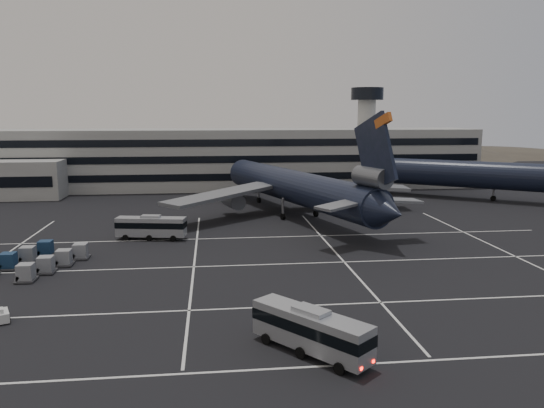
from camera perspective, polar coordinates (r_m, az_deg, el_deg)
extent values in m
plane|color=black|center=(59.29, -2.67, -7.68)|extent=(260.00, 260.00, 0.00)
cube|color=silver|center=(38.92, -0.36, -17.35)|extent=(90.00, 0.25, 0.01)
cube|color=silver|center=(49.86, -1.87, -11.09)|extent=(90.00, 0.25, 0.01)
cube|color=silver|center=(63.11, -2.92, -6.59)|extent=(90.00, 0.25, 0.01)
cube|color=silver|center=(76.62, -3.58, -3.66)|extent=(90.00, 0.25, 0.01)
cube|color=silver|center=(64.96, -8.35, -6.21)|extent=(0.25, 55.00, 0.01)
cube|color=silver|center=(66.79, 7.35, -5.74)|extent=(0.25, 55.00, 0.01)
cube|color=silver|center=(75.07, 23.95, -4.78)|extent=(0.25, 55.00, 0.01)
cube|color=gray|center=(128.95, -4.87, 4.92)|extent=(120.00, 18.00, 14.00)
cube|color=black|center=(120.31, -4.72, 2.90)|extent=(118.00, 0.20, 1.60)
cube|color=black|center=(119.90, -4.75, 4.80)|extent=(118.00, 0.20, 1.60)
cube|color=black|center=(119.64, -4.77, 6.57)|extent=(118.00, 0.20, 1.60)
cylinder|color=gray|center=(136.24, 10.06, 6.75)|extent=(4.40, 4.40, 22.00)
cylinder|color=black|center=(136.16, 10.20, 11.58)|extent=(8.00, 8.00, 3.00)
ellipsoid|color=#38332B|center=(235.05, -20.35, 2.22)|extent=(196.00, 140.00, 32.00)
ellipsoid|color=#38332B|center=(231.07, 1.92, 1.95)|extent=(252.00, 180.00, 44.00)
ellipsoid|color=#38332B|center=(254.80, 20.05, 3.11)|extent=(168.00, 120.00, 24.00)
cylinder|color=black|center=(91.86, 2.42, 1.88)|extent=(20.61, 47.28, 5.60)
cone|color=black|center=(115.56, -3.60, 3.48)|extent=(6.74, 6.05, 5.60)
cone|color=black|center=(69.75, 12.53, -0.85)|extent=(6.37, 6.35, 5.04)
cube|color=black|center=(71.60, 11.04, 5.44)|extent=(3.49, 9.14, 10.97)
cube|color=#BE5419|center=(70.21, 11.87, 8.77)|extent=(1.55, 3.24, 2.24)
cylinder|color=#595B60|center=(72.31, 10.72, 2.87)|extent=(4.47, 6.55, 2.70)
cube|color=slate|center=(70.87, 7.63, -0.05)|extent=(8.09, 6.57, 0.87)
cube|color=slate|center=(75.69, 13.00, 0.41)|extent=(7.82, 4.04, 0.87)
cube|color=slate|center=(88.83, -5.35, 1.06)|extent=(20.29, 18.49, 1.75)
cylinder|color=#595B60|center=(92.90, -4.22, 0.39)|extent=(4.31, 6.07, 2.70)
cube|color=slate|center=(99.97, 8.26, 1.97)|extent=(22.29, 6.80, 1.75)
cylinder|color=#595B60|center=(101.14, 5.88, 1.13)|extent=(4.31, 6.07, 2.70)
cylinder|color=slate|center=(106.01, -1.43, 1.30)|extent=(0.44, 0.44, 3.00)
cylinder|color=black|center=(106.26, -1.42, 0.42)|extent=(0.82, 1.20, 1.10)
cylinder|color=slate|center=(89.13, 1.18, -0.31)|extent=(0.44, 0.44, 3.00)
cylinder|color=black|center=(89.44, 1.17, -1.35)|extent=(0.82, 1.20, 1.10)
cylinder|color=slate|center=(92.11, 4.75, -0.01)|extent=(0.44, 0.44, 3.00)
cylinder|color=black|center=(92.40, 4.74, -1.02)|extent=(0.82, 1.20, 1.10)
cylinder|color=black|center=(117.06, 22.85, 2.82)|extent=(42.43, 32.28, 5.60)
cone|color=black|center=(122.48, 10.58, 3.69)|extent=(6.91, 7.17, 5.60)
cylinder|color=slate|center=(117.42, 22.76, 1.37)|extent=(0.44, 0.44, 3.00)
cylinder|color=black|center=(117.65, 22.70, 0.57)|extent=(1.19, 1.04, 1.10)
cube|color=#9A9DA2|center=(40.48, 4.20, -13.36)|extent=(8.15, 9.15, 2.73)
cube|color=black|center=(40.36, 4.20, -12.93)|extent=(8.24, 9.24, 0.86)
cube|color=#9A9DA2|center=(39.91, 4.22, -11.34)|extent=(2.87, 3.03, 0.32)
cylinder|color=black|center=(38.33, 7.26, -17.16)|extent=(0.78, 0.86, 0.87)
cylinder|color=black|center=(40.00, 9.28, -16.01)|extent=(0.78, 0.86, 0.87)
cylinder|color=black|center=(40.27, 3.10, -15.70)|extent=(0.78, 0.86, 0.87)
cylinder|color=black|center=(41.87, 5.20, -14.69)|extent=(0.78, 0.86, 0.87)
cylinder|color=black|center=(42.42, -0.61, -14.32)|extent=(0.78, 0.86, 0.87)
cylinder|color=black|center=(43.94, 1.52, -13.44)|extent=(0.78, 0.86, 0.87)
cube|color=#FF0C05|center=(37.68, 9.61, -17.07)|extent=(0.22, 0.20, 0.20)
cube|color=#FF0C05|center=(38.78, 10.87, -16.30)|extent=(0.22, 0.20, 0.20)
cube|color=#9A9DA2|center=(77.29, -12.87, -2.39)|extent=(10.02, 3.97, 2.67)
cube|color=black|center=(77.22, -12.88, -2.16)|extent=(10.09, 4.04, 0.84)
cube|color=#9A9DA2|center=(76.99, -12.91, -1.31)|extent=(2.88, 1.88, 0.31)
cylinder|color=black|center=(75.63, -10.58, -3.66)|extent=(0.89, 0.44, 0.85)
cylinder|color=black|center=(77.72, -10.17, -3.29)|extent=(0.89, 0.44, 0.85)
cylinder|color=black|center=(76.55, -13.07, -3.59)|extent=(0.89, 0.44, 0.85)
cylinder|color=black|center=(78.62, -12.60, -3.22)|extent=(0.89, 0.44, 0.85)
cylinder|color=black|center=(77.62, -15.49, -3.51)|extent=(0.89, 0.44, 0.85)
cylinder|color=black|center=(79.66, -14.96, -3.15)|extent=(0.89, 0.44, 0.85)
cube|color=silver|center=(52.12, -27.08, -10.67)|extent=(1.86, 2.31, 0.83)
cube|color=silver|center=(51.50, -27.09, -10.25)|extent=(1.27, 1.18, 0.46)
cylinder|color=black|center=(51.53, -26.42, -11.14)|extent=(0.40, 0.56, 0.52)
cylinder|color=black|center=(52.92, -26.57, -10.61)|extent=(0.40, 0.56, 0.52)
cube|color=#2D2D30|center=(62.93, -24.91, -7.40)|extent=(2.70, 2.86, 0.19)
cylinder|color=black|center=(62.95, -24.90, -7.46)|extent=(0.10, 0.21, 0.21)
cube|color=#92959A|center=(62.68, -24.97, -6.60)|extent=(2.10, 2.10, 1.65)
cube|color=#2D2D30|center=(68.52, -26.44, -6.17)|extent=(2.70, 2.86, 0.19)
cylinder|color=black|center=(68.53, -26.44, -6.22)|extent=(0.10, 0.21, 0.21)
cube|color=#152D4C|center=(68.29, -26.50, -5.42)|extent=(2.10, 2.10, 1.65)
cube|color=#2D2D30|center=(65.16, -23.10, -6.71)|extent=(2.70, 2.86, 0.19)
cylinder|color=black|center=(65.18, -23.09, -6.76)|extent=(0.10, 0.21, 0.21)
cube|color=#92959A|center=(64.92, -23.15, -5.93)|extent=(2.10, 2.10, 1.65)
cube|color=#2D2D30|center=(70.70, -24.73, -5.57)|extent=(2.70, 2.86, 0.19)
cylinder|color=black|center=(70.72, -24.73, -5.61)|extent=(0.10, 0.21, 0.21)
cube|color=#92959A|center=(70.48, -24.78, -4.84)|extent=(2.10, 2.10, 1.65)
cube|color=#2D2D30|center=(67.46, -21.42, -6.05)|extent=(2.70, 2.86, 0.19)
cylinder|color=black|center=(67.47, -21.41, -6.10)|extent=(0.10, 0.21, 0.21)
cube|color=#92959A|center=(67.23, -21.47, -5.29)|extent=(2.10, 2.10, 1.65)
cube|color=#2D2D30|center=(72.96, -23.13, -5.00)|extent=(2.70, 2.86, 0.19)
cylinder|color=black|center=(72.97, -23.12, -5.05)|extent=(0.10, 0.21, 0.21)
cube|color=#152D4C|center=(72.74, -23.18, -4.30)|extent=(2.10, 2.10, 1.65)
cube|color=#2D2D30|center=(69.82, -19.85, -5.43)|extent=(2.70, 2.86, 0.19)
cylinder|color=black|center=(69.83, -19.85, -5.48)|extent=(0.10, 0.21, 0.21)
cube|color=#92959A|center=(69.59, -19.90, -4.70)|extent=(2.10, 2.10, 1.65)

